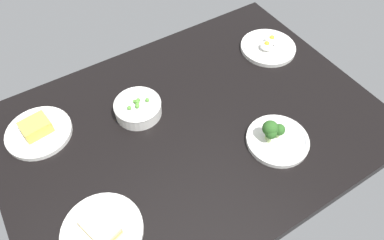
{
  "coord_description": "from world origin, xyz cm",
  "views": [
    {
      "loc": [
        -35.06,
        -56.12,
        89.76
      ],
      "look_at": [
        0.0,
        0.0,
        6.0
      ],
      "focal_mm": 33.04,
      "sensor_mm": 36.0,
      "label": 1
    }
  ],
  "objects_px": {
    "plate_sandwich": "(102,230)",
    "bowl_peas": "(138,108)",
    "plate_eggs": "(268,47)",
    "plate_cheese": "(38,131)",
    "plate_broccoli": "(276,138)"
  },
  "relations": [
    {
      "from": "plate_eggs",
      "to": "plate_sandwich",
      "type": "bearing_deg",
      "value": -158.01
    },
    {
      "from": "plate_eggs",
      "to": "bowl_peas",
      "type": "distance_m",
      "value": 0.54
    },
    {
      "from": "plate_cheese",
      "to": "plate_sandwich",
      "type": "relative_size",
      "value": 0.95
    },
    {
      "from": "plate_eggs",
      "to": "bowl_peas",
      "type": "relative_size",
      "value": 1.36
    },
    {
      "from": "plate_cheese",
      "to": "plate_eggs",
      "type": "relative_size",
      "value": 0.97
    },
    {
      "from": "plate_cheese",
      "to": "plate_eggs",
      "type": "height_order",
      "value": "plate_cheese"
    },
    {
      "from": "plate_sandwich",
      "to": "bowl_peas",
      "type": "distance_m",
      "value": 0.39
    },
    {
      "from": "bowl_peas",
      "to": "plate_eggs",
      "type": "bearing_deg",
      "value": 2.28
    },
    {
      "from": "plate_sandwich",
      "to": "bowl_peas",
      "type": "xyz_separation_m",
      "value": [
        0.25,
        0.3,
        0.01
      ]
    },
    {
      "from": "plate_broccoli",
      "to": "bowl_peas",
      "type": "relative_size",
      "value": 1.25
    },
    {
      "from": "plate_broccoli",
      "to": "plate_eggs",
      "type": "relative_size",
      "value": 0.92
    },
    {
      "from": "plate_broccoli",
      "to": "bowl_peas",
      "type": "distance_m",
      "value": 0.43
    },
    {
      "from": "plate_eggs",
      "to": "plate_cheese",
      "type": "bearing_deg",
      "value": 175.69
    },
    {
      "from": "plate_broccoli",
      "to": "plate_sandwich",
      "type": "xyz_separation_m",
      "value": [
        -0.54,
        0.02,
        -0.01
      ]
    },
    {
      "from": "plate_cheese",
      "to": "plate_sandwich",
      "type": "bearing_deg",
      "value": -83.87
    }
  ]
}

